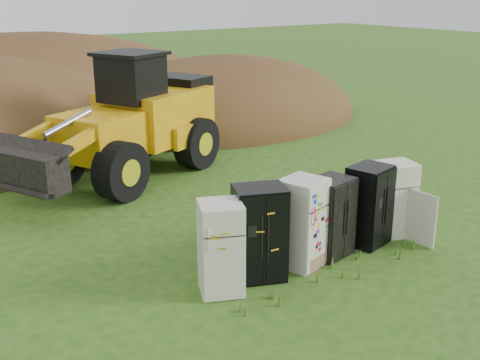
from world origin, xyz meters
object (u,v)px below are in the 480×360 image
object	(u,v)px
fridge_black_right	(368,205)
fridge_open_door	(395,199)
fridge_leftmost	(221,248)
fridge_sticker	(302,223)
fridge_dark_mid	(330,217)
fridge_black_side	(259,233)
wheel_loader	(112,121)

from	to	relation	value
fridge_black_right	fridge_open_door	size ratio (longest dim) A/B	1.04
fridge_leftmost	fridge_black_right	xyz separation A→B (m)	(3.91, -0.01, 0.01)
fridge_sticker	fridge_open_door	world-z (taller)	fridge_sticker
fridge_dark_mid	fridge_black_right	world-z (taller)	fridge_black_right
fridge_black_side	fridge_dark_mid	size ratio (longest dim) A/B	1.09
fridge_dark_mid	wheel_loader	xyz separation A→B (m)	(-1.67, 7.29, 0.99)
fridge_black_side	fridge_leftmost	bearing A→B (deg)	-154.08
fridge_sticker	wheel_loader	size ratio (longest dim) A/B	0.24
fridge_leftmost	fridge_black_right	size ratio (longest dim) A/B	0.99
fridge_leftmost	fridge_sticker	world-z (taller)	fridge_sticker
fridge_sticker	fridge_open_door	bearing A→B (deg)	-15.35
fridge_black_side	fridge_black_right	xyz separation A→B (m)	(2.96, -0.07, -0.04)
fridge_black_side	fridge_dark_mid	xyz separation A→B (m)	(1.85, -0.03, -0.08)
fridge_leftmost	fridge_black_side	world-z (taller)	fridge_black_side
wheel_loader	fridge_sticker	bearing A→B (deg)	-107.11
fridge_leftmost	fridge_black_side	size ratio (longest dim) A/B	0.95
fridge_leftmost	fridge_sticker	bearing A→B (deg)	23.41
fridge_black_side	fridge_black_right	size ratio (longest dim) A/B	1.05
fridge_dark_mid	wheel_loader	size ratio (longest dim) A/B	0.22
fridge_leftmost	wheel_loader	distance (m)	7.47
fridge_leftmost	fridge_dark_mid	xyz separation A→B (m)	(2.80, 0.03, -0.03)
fridge_dark_mid	fridge_open_door	xyz separation A→B (m)	(1.99, -0.02, 0.01)
wheel_loader	fridge_leftmost	bearing A→B (deg)	-122.50
fridge_black_side	fridge_black_right	bearing A→B (deg)	20.63
fridge_black_side	fridge_black_right	world-z (taller)	fridge_black_side
fridge_black_right	fridge_open_door	distance (m)	0.89
fridge_black_right	fridge_black_side	bearing A→B (deg)	165.32
fridge_black_side	fridge_open_door	world-z (taller)	fridge_black_side
fridge_leftmost	fridge_open_door	world-z (taller)	fridge_leftmost
fridge_sticker	fridge_leftmost	bearing A→B (deg)	164.40
fridge_dark_mid	wheel_loader	world-z (taller)	wheel_loader
fridge_dark_mid	wheel_loader	bearing A→B (deg)	92.19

